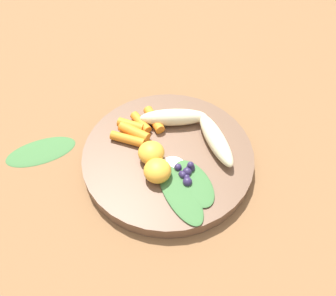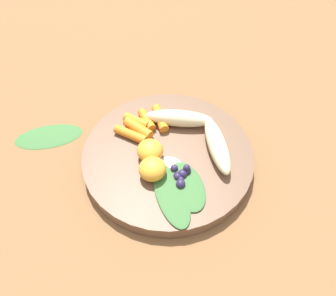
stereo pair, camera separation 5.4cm
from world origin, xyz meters
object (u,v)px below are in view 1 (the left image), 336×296
at_px(bowl, 168,156).
at_px(kale_leaf_stray, 41,151).
at_px(banana_peeled_right, 216,139).
at_px(banana_peeled_left, 173,117).
at_px(orange_segment_near, 157,171).

height_order(bowl, kale_leaf_stray, bowl).
distance_m(bowl, banana_peeled_right, 0.08).
relative_size(bowl, banana_peeled_left, 2.40).
bearing_deg(banana_peeled_left, bowl, 79.13).
distance_m(bowl, banana_peeled_left, 0.07).
distance_m(bowl, orange_segment_near, 0.06).
bearing_deg(bowl, banana_peeled_left, 38.24).
distance_m(banana_peeled_left, orange_segment_near, 0.12).
relative_size(banana_peeled_right, kale_leaf_stray, 0.98).
bearing_deg(bowl, orange_segment_near, -151.52).
height_order(banana_peeled_left, banana_peeled_right, same).
xyz_separation_m(banana_peeled_right, orange_segment_near, (-0.11, 0.02, 0.00)).
bearing_deg(orange_segment_near, bowl, 28.48).
xyz_separation_m(bowl, banana_peeled_right, (0.07, -0.04, 0.03)).
height_order(banana_peeled_right, orange_segment_near, orange_segment_near).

